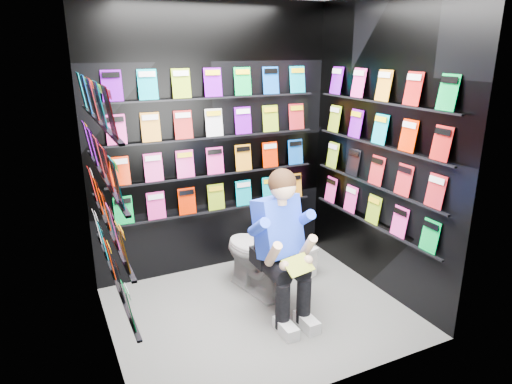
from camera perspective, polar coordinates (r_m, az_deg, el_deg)
name	(u,v)px	position (r m, az deg, el deg)	size (l,w,h in m)	color
floor	(259,312)	(4.05, 0.35, -14.72)	(2.40, 2.40, 0.00)	#60605E
wall_back	(213,142)	(4.43, -5.34, 6.26)	(2.40, 0.04, 2.60)	black
wall_front	(334,203)	(2.70, 9.74, -1.35)	(2.40, 0.04, 2.60)	black
wall_left	(97,184)	(3.21, -19.26, 0.93)	(0.04, 2.00, 2.60)	black
wall_right	(381,150)	(4.18, 15.38, 5.04)	(0.04, 2.00, 2.60)	black
comics_back	(215,142)	(4.40, -5.21, 6.26)	(2.10, 0.06, 1.37)	red
comics_left	(102,183)	(3.21, -18.74, 1.08)	(0.06, 1.70, 1.37)	red
comics_right	(379,150)	(4.16, 15.07, 5.07)	(0.06, 1.70, 1.37)	red
toilet	(257,253)	(4.21, 0.10, -7.66)	(0.42, 0.75, 0.73)	white
longbox	(296,260)	(4.63, 5.08, -8.47)	(0.20, 0.36, 0.27)	white
longbox_lid	(297,246)	(4.56, 5.13, -6.77)	(0.22, 0.38, 0.03)	white
reader	(277,228)	(3.74, 2.64, -4.46)	(0.51, 0.74, 1.36)	blue
held_comic	(298,265)	(3.54, 5.31, -9.07)	(0.24, 0.01, 0.17)	green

